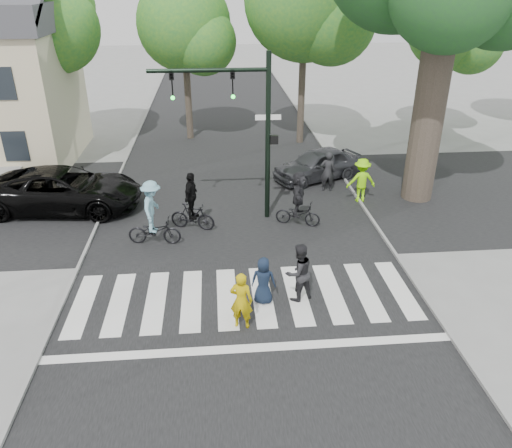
{
  "coord_description": "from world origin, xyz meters",
  "views": [
    {
      "loc": [
        -0.7,
        -10.73,
        8.15
      ],
      "look_at": [
        0.5,
        3.0,
        1.3
      ],
      "focal_mm": 35.0,
      "sensor_mm": 36.0,
      "label": 1
    }
  ],
  "objects": [
    {
      "name": "road_cross",
      "position": [
        0.0,
        8.0,
        0.01
      ],
      "size": [
        70.0,
        10.0,
        0.01
      ],
      "primitive_type": "cube",
      "color": "black",
      "rests_on": "ground"
    },
    {
      "name": "bg_tree_3",
      "position": [
        4.31,
        15.27,
        6.94
      ],
      "size": [
        6.3,
        6.0,
        10.2
      ],
      "color": "brown",
      "rests_on": "ground"
    },
    {
      "name": "cyclist_mid",
      "position": [
        -1.56,
        5.42,
        0.88
      ],
      "size": [
        1.7,
        1.07,
        2.14
      ],
      "color": "black",
      "rests_on": "ground"
    },
    {
      "name": "car_grey",
      "position": [
        3.85,
        9.92,
        0.69
      ],
      "size": [
        4.39,
        3.16,
        1.39
      ],
      "primitive_type": "imported",
      "rotation": [
        0.0,
        0.0,
        -1.15
      ],
      "color": "#37383C",
      "rests_on": "ground"
    },
    {
      "name": "crosswalk",
      "position": [
        0.0,
        0.66,
        0.01
      ],
      "size": [
        10.0,
        3.85,
        0.01
      ],
      "color": "silver",
      "rests_on": "ground"
    },
    {
      "name": "cyclist_right",
      "position": [
        2.24,
        5.42,
        0.92
      ],
      "size": [
        1.72,
        1.59,
        2.06
      ],
      "color": "black",
      "rests_on": "ground"
    },
    {
      "name": "curb_right",
      "position": [
        5.05,
        5.0,
        0.05
      ],
      "size": [
        0.1,
        70.0,
        0.1
      ],
      "primitive_type": "cube",
      "color": "gray",
      "rests_on": "ground"
    },
    {
      "name": "pedestrian_child",
      "position": [
        0.51,
        0.73,
        0.69
      ],
      "size": [
        0.75,
        0.56,
        1.39
      ],
      "primitive_type": "imported",
      "rotation": [
        0.0,
        0.0,
        2.95
      ],
      "color": "#131D30",
      "rests_on": "ground"
    },
    {
      "name": "pedestrian_adult",
      "position": [
        1.49,
        0.8,
        0.86
      ],
      "size": [
        1.03,
        0.94,
        1.72
      ],
      "primitive_type": "imported",
      "rotation": [
        0.0,
        0.0,
        3.58
      ],
      "color": "black",
      "rests_on": "ground"
    },
    {
      "name": "cyclist_left",
      "position": [
        -2.81,
        4.44,
        0.98
      ],
      "size": [
        1.84,
        1.23,
        2.26
      ],
      "color": "black",
      "rests_on": "ground"
    },
    {
      "name": "bg_tree_1",
      "position": [
        -8.7,
        15.48,
        6.65
      ],
      "size": [
        6.09,
        5.8,
        9.8
      ],
      "color": "brown",
      "rests_on": "ground"
    },
    {
      "name": "ground",
      "position": [
        0.0,
        0.0,
        0.0
      ],
      "size": [
        120.0,
        120.0,
        0.0
      ],
      "primitive_type": "plane",
      "color": "gray",
      "rests_on": "ground"
    },
    {
      "name": "curb_left",
      "position": [
        -5.05,
        5.0,
        0.05
      ],
      "size": [
        0.1,
        70.0,
        0.1
      ],
      "primitive_type": "cube",
      "color": "gray",
      "rests_on": "ground"
    },
    {
      "name": "road_stem",
      "position": [
        0.0,
        5.0,
        0.01
      ],
      "size": [
        10.0,
        70.0,
        0.01
      ],
      "primitive_type": "cube",
      "color": "black",
      "rests_on": "ground"
    },
    {
      "name": "bg_tree_2",
      "position": [
        -1.76,
        16.62,
        5.78
      ],
      "size": [
        5.04,
        4.8,
        8.4
      ],
      "color": "brown",
      "rests_on": "ground"
    },
    {
      "name": "bystander_dark",
      "position": [
        3.99,
        8.54,
        0.85
      ],
      "size": [
        0.64,
        0.44,
        1.7
      ],
      "primitive_type": "imported",
      "rotation": [
        0.0,
        0.0,
        3.09
      ],
      "color": "black",
      "rests_on": "ground"
    },
    {
      "name": "car_suv",
      "position": [
        -6.51,
        7.58,
        0.81
      ],
      "size": [
        6.07,
        3.24,
        1.62
      ],
      "primitive_type": "imported",
      "rotation": [
        0.0,
        0.0,
        1.48
      ],
      "color": "black",
      "rests_on": "ground"
    },
    {
      "name": "bg_tree_4",
      "position": [
        12.23,
        16.12,
        5.64
      ],
      "size": [
        4.83,
        4.6,
        8.15
      ],
      "color": "brown",
      "rests_on": "ground"
    },
    {
      "name": "pedestrian_woman",
      "position": [
        -0.16,
        -0.31,
        0.8
      ],
      "size": [
        0.66,
        0.52,
        1.6
      ],
      "primitive_type": "imported",
      "rotation": [
        0.0,
        0.0,
        2.89
      ],
      "color": "#BDA208",
      "rests_on": "ground"
    },
    {
      "name": "bystander_hivis",
      "position": [
        5.09,
        7.34,
        0.89
      ],
      "size": [
        1.17,
        0.69,
        1.78
      ],
      "primitive_type": "imported",
      "rotation": [
        0.0,
        0.0,
        3.16
      ],
      "color": "#88ED08",
      "rests_on": "ground"
    },
    {
      "name": "traffic_signal",
      "position": [
        0.35,
        6.2,
        3.9
      ],
      "size": [
        4.45,
        0.29,
        6.0
      ],
      "color": "black",
      "rests_on": "ground"
    }
  ]
}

